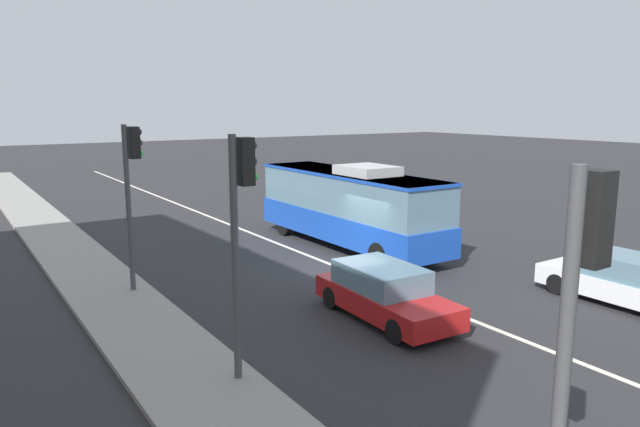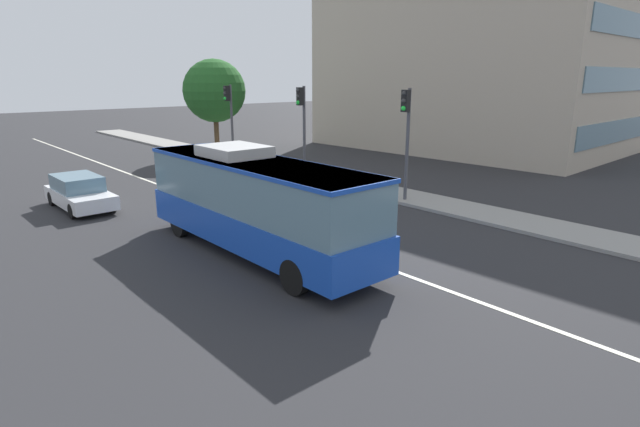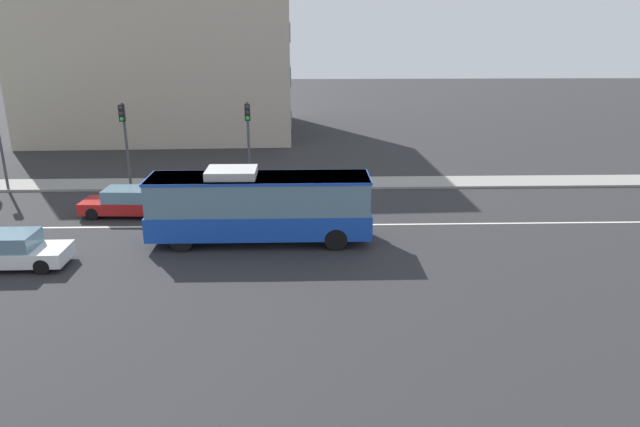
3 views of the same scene
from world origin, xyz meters
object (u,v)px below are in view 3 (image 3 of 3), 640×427
(transit_bus, at_px, (259,204))
(sedan_red, at_px, (128,202))
(traffic_light_mid_block, at_px, (248,130))
(sedan_white, at_px, (9,250))
(traffic_light_near_corner, at_px, (124,131))

(transit_bus, relative_size, sedan_red, 2.19)
(transit_bus, xyz_separation_m, sedan_red, (-7.19, 4.06, -1.09))
(traffic_light_mid_block, bearing_deg, sedan_white, -42.14)
(traffic_light_mid_block, bearing_deg, traffic_light_near_corner, -93.92)
(sedan_red, distance_m, traffic_light_mid_block, 8.25)
(sedan_white, bearing_deg, sedan_red, 65.77)
(sedan_white, distance_m, sedan_red, 7.24)
(traffic_light_mid_block, bearing_deg, transit_bus, 3.00)
(traffic_light_near_corner, bearing_deg, traffic_light_mid_block, 89.22)
(transit_bus, height_order, sedan_white, transit_bus)
(sedan_white, bearing_deg, traffic_light_near_corner, 81.39)
(sedan_white, relative_size, traffic_light_near_corner, 0.87)
(sedan_red, xyz_separation_m, traffic_light_near_corner, (-1.29, 4.85, 2.84))
(transit_bus, distance_m, traffic_light_mid_block, 9.29)
(sedan_white, relative_size, traffic_light_mid_block, 0.87)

